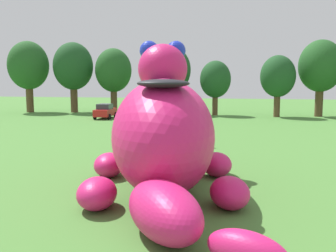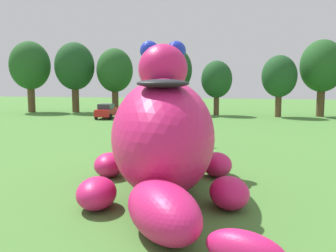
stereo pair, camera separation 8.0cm
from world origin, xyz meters
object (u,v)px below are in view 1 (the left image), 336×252
spectator_near_inflatable (191,130)px  spectator_mid_field (198,116)px  spectator_by_cars (201,134)px  car_red (105,111)px  car_black (174,112)px  giant_inflatable_creature (164,133)px  car_blue (138,112)px

spectator_near_inflatable → spectator_mid_field: size_ratio=1.00×
spectator_mid_field → spectator_by_cars: 12.83m
spectator_mid_field → spectator_near_inflatable: bearing=-86.1°
car_red → car_black: (8.21, 0.17, 0.00)m
giant_inflatable_creature → spectator_by_cars: giant_inflatable_creature is taller
car_blue → car_black: same height
giant_inflatable_creature → spectator_near_inflatable: giant_inflatable_creature is taller
car_blue → spectator_by_cars: size_ratio=2.47×
car_black → car_blue: bearing=-167.8°
giant_inflatable_creature → spectator_by_cars: (0.41, 10.33, -1.46)m
giant_inflatable_creature → spectator_mid_field: giant_inflatable_creature is taller
giant_inflatable_creature → car_black: (-4.47, 27.09, -1.45)m
car_blue → spectator_near_inflatable: car_blue is taller
car_red → spectator_by_cars: car_red is taller
spectator_mid_field → giant_inflatable_creature: bearing=-86.8°
car_black → spectator_near_inflatable: car_black is taller
car_red → car_blue: (4.14, -0.71, 0.00)m
spectator_mid_field → spectator_by_cars: bearing=-82.3°
car_black → spectator_mid_field: size_ratio=2.43×
giant_inflatable_creature → car_red: bearing=115.2°
car_blue → car_black: (4.06, 0.88, 0.00)m
giant_inflatable_creature → car_black: giant_inflatable_creature is taller
car_red → spectator_mid_field: bearing=-18.8°
car_black → spectator_by_cars: size_ratio=2.43×
giant_inflatable_creature → car_blue: bearing=108.0°
giant_inflatable_creature → car_red: (-12.67, 26.91, -1.45)m
spectator_near_inflatable → spectator_mid_field: bearing=93.9°
car_black → giant_inflatable_creature: bearing=-80.6°
car_red → car_blue: size_ratio=1.00×
car_red → spectator_near_inflatable: (12.11, -14.61, -0.01)m
car_red → car_black: bearing=1.2°
giant_inflatable_creature → spectator_by_cars: size_ratio=6.83×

